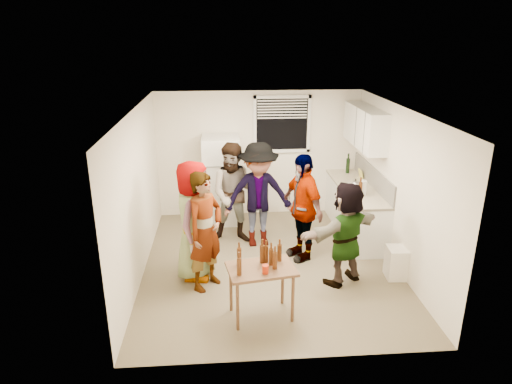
{
  "coord_description": "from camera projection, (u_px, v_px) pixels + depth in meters",
  "views": [
    {
      "loc": [
        -0.73,
        -6.52,
        3.59
      ],
      "look_at": [
        -0.2,
        0.3,
        1.15
      ],
      "focal_mm": 32.0,
      "sensor_mm": 36.0,
      "label": 1
    }
  ],
  "objects": [
    {
      "name": "counter_lower",
      "position": [
        355.0,
        211.0,
        8.44
      ],
      "size": [
        0.6,
        2.2,
        0.86
      ],
      "primitive_type": "cube",
      "color": "white",
      "rests_on": "ground"
    },
    {
      "name": "beer_bottle_table",
      "position": [
        262.0,
        262.0,
        5.95
      ],
      "size": [
        0.06,
        0.06,
        0.24
      ],
      "primitive_type": "cylinder",
      "color": "#47230C",
      "rests_on": "serving_table"
    },
    {
      "name": "paper_towel",
      "position": [
        363.0,
        194.0,
        7.88
      ],
      "size": [
        0.12,
        0.12,
        0.25
      ],
      "primitive_type": "cylinder",
      "color": "white",
      "rests_on": "countertop"
    },
    {
      "name": "serving_table",
      "position": [
        261.0,
        316.0,
        6.06
      ],
      "size": [
        0.94,
        0.71,
        0.72
      ],
      "primitive_type": null,
      "rotation": [
        0.0,
        0.0,
        0.17
      ],
      "color": "brown",
      "rests_on": "ground"
    },
    {
      "name": "countertop",
      "position": [
        357.0,
        188.0,
        8.28
      ],
      "size": [
        0.64,
        2.22,
        0.04
      ],
      "primitive_type": "cube",
      "color": "beige",
      "rests_on": "counter_lower"
    },
    {
      "name": "guest_black",
      "position": [
        300.0,
        256.0,
        7.64
      ],
      "size": [
        2.04,
        1.64,
        0.43
      ],
      "primitive_type": "imported",
      "rotation": [
        0.0,
        0.0,
        -1.18
      ],
      "color": "black",
      "rests_on": "ground"
    },
    {
      "name": "window",
      "position": [
        282.0,
        124.0,
        8.86
      ],
      "size": [
        1.12,
        0.1,
        1.06
      ],
      "primitive_type": null,
      "color": "white",
      "rests_on": "room"
    },
    {
      "name": "refrigerator",
      "position": [
        222.0,
        180.0,
        8.8
      ],
      "size": [
        0.7,
        0.7,
        1.7
      ],
      "primitive_type": "cube",
      "color": "white",
      "rests_on": "ground"
    },
    {
      "name": "picture_frame",
      "position": [
        361.0,
        174.0,
        8.75
      ],
      "size": [
        0.02,
        0.19,
        0.16
      ],
      "primitive_type": "cube",
      "color": "#F1E45B",
      "rests_on": "countertop"
    },
    {
      "name": "kettle",
      "position": [
        355.0,
        188.0,
        8.21
      ],
      "size": [
        0.25,
        0.22,
        0.18
      ],
      "primitive_type": null,
      "rotation": [
        0.0,
        0.0,
        -0.23
      ],
      "color": "silver",
      "rests_on": "countertop"
    },
    {
      "name": "beer_bottle_counter",
      "position": [
        360.0,
        196.0,
        7.79
      ],
      "size": [
        0.07,
        0.07,
        0.25
      ],
      "primitive_type": "cylinder",
      "color": "#47230C",
      "rests_on": "countertop"
    },
    {
      "name": "guest_back_left",
      "position": [
        236.0,
        241.0,
        8.22
      ],
      "size": [
        1.04,
        1.87,
        0.68
      ],
      "primitive_type": "imported",
      "rotation": [
        0.0,
        0.0,
        -0.09
      ],
      "color": "brown",
      "rests_on": "ground"
    },
    {
      "name": "upper_cabinets",
      "position": [
        365.0,
        127.0,
        8.12
      ],
      "size": [
        0.34,
        1.6,
        0.7
      ],
      "primitive_type": "cube",
      "color": "white",
      "rests_on": "room"
    },
    {
      "name": "guest_grey",
      "position": [
        197.0,
        275.0,
        7.07
      ],
      "size": [
        2.0,
        1.31,
        0.58
      ],
      "primitive_type": "imported",
      "rotation": [
        0.0,
        0.0,
        1.33
      ],
      "color": "#999999",
      "rests_on": "ground"
    },
    {
      "name": "guest_orange",
      "position": [
        342.0,
        281.0,
        6.9
      ],
      "size": [
        2.06,
        2.1,
        0.46
      ],
      "primitive_type": "imported",
      "rotation": [
        0.0,
        0.0,
        3.68
      ],
      "color": "#E47447",
      "rests_on": "ground"
    },
    {
      "name": "backsplash",
      "position": [
        373.0,
        177.0,
        8.24
      ],
      "size": [
        0.03,
        2.2,
        0.36
      ],
      "primitive_type": "cube",
      "color": "#ABA69E",
      "rests_on": "countertop"
    },
    {
      "name": "red_cup",
      "position": [
        265.0,
        273.0,
        5.69
      ],
      "size": [
        0.08,
        0.08,
        0.11
      ],
      "primitive_type": "cylinder",
      "color": "#B52509",
      "rests_on": "serving_table"
    },
    {
      "name": "guest_back_right",
      "position": [
        258.0,
        244.0,
        8.1
      ],
      "size": [
        1.33,
        1.93,
        0.68
      ],
      "primitive_type": "imported",
      "rotation": [
        0.0,
        0.0,
        0.08
      ],
      "color": "#3E3E43",
      "rests_on": "ground"
    },
    {
      "name": "room",
      "position": [
        270.0,
        265.0,
        7.38
      ],
      "size": [
        4.0,
        4.5,
        2.5
      ],
      "primitive_type": null,
      "color": "white",
      "rests_on": "ground"
    },
    {
      "name": "blue_cup",
      "position": [
        354.0,
        198.0,
        7.71
      ],
      "size": [
        0.08,
        0.08,
        0.11
      ],
      "primitive_type": "cylinder",
      "color": "#153AA2",
      "rests_on": "countertop"
    },
    {
      "name": "guest_stripe",
      "position": [
        208.0,
        285.0,
        6.78
      ],
      "size": [
        1.77,
        1.62,
        0.42
      ],
      "primitive_type": "imported",
      "rotation": [
        0.0,
        0.0,
        0.88
      ],
      "color": "#141933",
      "rests_on": "ground"
    },
    {
      "name": "wine_bottle",
      "position": [
        347.0,
        173.0,
        9.06
      ],
      "size": [
        0.07,
        0.07,
        0.29
      ],
      "primitive_type": "cylinder",
      "color": "black",
      "rests_on": "countertop"
    },
    {
      "name": "trash_bin",
      "position": [
        398.0,
        262.0,
        6.93
      ],
      "size": [
        0.35,
        0.35,
        0.49
      ],
      "primitive_type": "cube",
      "rotation": [
        0.0,
        0.0,
        -0.07
      ],
      "color": "white",
      "rests_on": "ground"
    }
  ]
}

